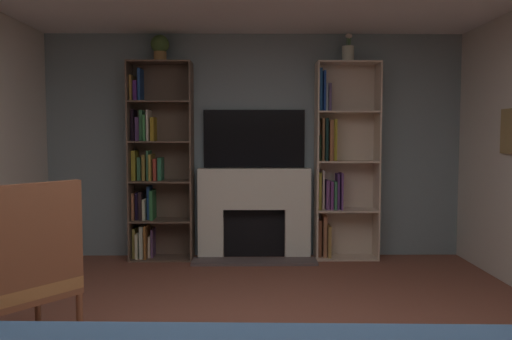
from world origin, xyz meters
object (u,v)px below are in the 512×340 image
tv (254,139)px  potted_plant (160,47)px  bookshelf_left (154,168)px  vase_with_flowers (348,52)px  fireplace (254,211)px  armchair (22,273)px  bookshelf_right (338,164)px

tv → potted_plant: potted_plant is taller
bookshelf_left → potted_plant: (0.09, -0.03, 1.35)m
potted_plant → vase_with_flowers: vase_with_flowers is taller
fireplace → armchair: (-1.50, -2.61, -0.01)m
fireplace → armchair: 3.01m
bookshelf_left → bookshelf_right: (2.09, 0.01, 0.04)m
bookshelf_left → bookshelf_right: same height
fireplace → vase_with_flowers: vase_with_flowers is taller
tv → bookshelf_left: 1.19m
fireplace → vase_with_flowers: bearing=-1.9°
tv → bookshelf_left: (-1.14, -0.09, -0.33)m
fireplace → bookshelf_right: bookshelf_right is taller
bookshelf_right → potted_plant: (-2.01, -0.04, 1.31)m
fireplace → bookshelf_right: 1.10m
fireplace → potted_plant: bearing=-178.0°
bookshelf_left → armchair: size_ratio=1.99×
vase_with_flowers → bookshelf_right: bearing=158.1°
bookshelf_left → potted_plant: bearing=-18.7°
tv → vase_with_flowers: (1.05, -0.12, 0.97)m
potted_plant → vase_with_flowers: (2.10, 0.00, -0.05)m
fireplace → bookshelf_left: bookshelf_left is taller
bookshelf_right → vase_with_flowers: bearing=-21.9°
bookshelf_left → vase_with_flowers: bearing=-0.8°
bookshelf_right → vase_with_flowers: 1.27m
potted_plant → bookshelf_right: bearing=1.1°
fireplace → armchair: armchair is taller
bookshelf_left → fireplace: bearing=0.3°
vase_with_flowers → armchair: 4.05m
tv → armchair: bearing=-119.2°
bookshelf_right → bookshelf_left: bearing=-179.8°
armchair → bookshelf_right: bearing=46.7°
fireplace → bookshelf_left: (-1.14, -0.01, 0.50)m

